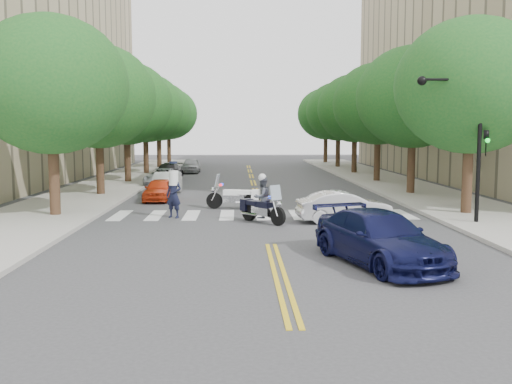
{
  "coord_description": "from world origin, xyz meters",
  "views": [
    {
      "loc": [
        -1.05,
        -18.13,
        3.67
      ],
      "look_at": [
        -0.37,
        3.87,
        1.3
      ],
      "focal_mm": 40.0,
      "sensor_mm": 36.0,
      "label": 1
    }
  ],
  "objects_px": {
    "motorcycle_parked": "(238,197)",
    "officer_standing": "(174,195)",
    "sedan_blue": "(380,238)",
    "motorcycle_police": "(261,201)",
    "convertible": "(344,207)"
  },
  "relations": [
    {
      "from": "motorcycle_police",
      "to": "sedan_blue",
      "type": "bearing_deg",
      "value": 72.19
    },
    {
      "from": "motorcycle_police",
      "to": "officer_standing",
      "type": "distance_m",
      "value": 3.91
    },
    {
      "from": "motorcycle_police",
      "to": "convertible",
      "type": "bearing_deg",
      "value": 140.78
    },
    {
      "from": "motorcycle_parked",
      "to": "officer_standing",
      "type": "bearing_deg",
      "value": 143.92
    },
    {
      "from": "motorcycle_parked",
      "to": "officer_standing",
      "type": "relative_size",
      "value": 1.33
    },
    {
      "from": "motorcycle_parked",
      "to": "convertible",
      "type": "xyz_separation_m",
      "value": [
        4.29,
        -3.97,
        0.05
      ]
    },
    {
      "from": "officer_standing",
      "to": "convertible",
      "type": "height_order",
      "value": "officer_standing"
    },
    {
      "from": "officer_standing",
      "to": "sedan_blue",
      "type": "relative_size",
      "value": 0.38
    },
    {
      "from": "convertible",
      "to": "sedan_blue",
      "type": "xyz_separation_m",
      "value": [
        -0.39,
        -7.32,
        0.11
      ]
    },
    {
      "from": "motorcycle_police",
      "to": "convertible",
      "type": "distance_m",
      "value": 3.36
    },
    {
      "from": "motorcycle_parked",
      "to": "sedan_blue",
      "type": "distance_m",
      "value": 11.95
    },
    {
      "from": "convertible",
      "to": "officer_standing",
      "type": "bearing_deg",
      "value": 73.17
    },
    {
      "from": "officer_standing",
      "to": "sedan_blue",
      "type": "xyz_separation_m",
      "value": [
        6.61,
        -8.69,
        -0.23
      ]
    },
    {
      "from": "motorcycle_parked",
      "to": "sedan_blue",
      "type": "xyz_separation_m",
      "value": [
        3.9,
        -11.29,
        0.16
      ]
    },
    {
      "from": "motorcycle_parked",
      "to": "convertible",
      "type": "relative_size",
      "value": 0.67
    }
  ]
}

